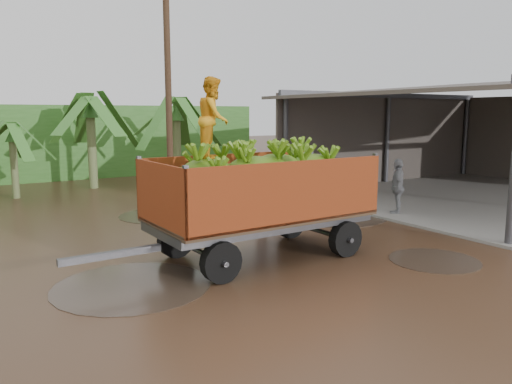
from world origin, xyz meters
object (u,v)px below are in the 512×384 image
Objects in this scene: banana_trailer at (260,192)px; man_grey at (397,187)px; utility_pole at (168,87)px; man_blue at (261,200)px.

banana_trailer is 3.78× the size of man_grey.
man_blue is at bearing -89.29° from utility_pole.
utility_pole is (-0.08, 6.31, 3.36)m from man_blue.
utility_pole is at bearing 78.91° from banana_trailer.
banana_trailer is 2.92m from man_blue.
man_blue is at bearing -52.65° from man_grey.
man_blue is 4.72m from man_grey.
man_grey is at bearing 13.14° from banana_trailer.
utility_pole is at bearing -99.59° from man_grey.
man_grey is at bearing 146.80° from man_blue.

